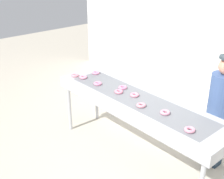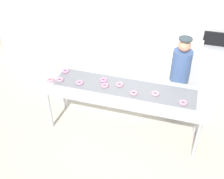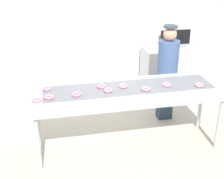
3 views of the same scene
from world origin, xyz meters
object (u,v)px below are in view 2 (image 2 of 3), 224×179
(strawberry_donut_4, at_px, (183,103))
(worker_baker, at_px, (179,74))
(strawberry_donut_2, at_px, (50,80))
(strawberry_donut_5, at_px, (134,93))
(paper_cup_1, at_px, (202,43))
(strawberry_donut_6, at_px, (120,84))
(strawberry_donut_7, at_px, (60,80))
(strawberry_donut_8, at_px, (66,71))
(prep_counter, at_px, (213,70))
(fryer_conveyor, at_px, (124,91))
(strawberry_donut_9, at_px, (104,80))
(strawberry_donut_1, at_px, (80,83))
(strawberry_donut_3, at_px, (105,85))
(menu_display, at_px, (219,39))
(strawberry_donut_0, at_px, (155,93))

(strawberry_donut_4, height_order, worker_baker, worker_baker)
(strawberry_donut_2, bearing_deg, strawberry_donut_5, 1.83)
(strawberry_donut_4, relative_size, paper_cup_1, 1.13)
(strawberry_donut_6, distance_m, strawberry_donut_7, 1.02)
(strawberry_donut_8, relative_size, paper_cup_1, 1.13)
(strawberry_donut_7, distance_m, prep_counter, 3.26)
(strawberry_donut_2, height_order, strawberry_donut_6, same)
(strawberry_donut_8, height_order, paper_cup_1, paper_cup_1)
(strawberry_donut_2, bearing_deg, worker_baker, 23.42)
(fryer_conveyor, xyz_separation_m, strawberry_donut_5, (0.20, -0.13, 0.10))
(strawberry_donut_7, relative_size, strawberry_donut_9, 1.00)
(strawberry_donut_7, xyz_separation_m, strawberry_donut_9, (0.71, 0.20, 0.00))
(strawberry_donut_1, xyz_separation_m, paper_cup_1, (1.92, 2.06, -0.01))
(strawberry_donut_3, bearing_deg, strawberry_donut_9, 115.69)
(strawberry_donut_1, relative_size, worker_baker, 0.08)
(fryer_conveyor, bearing_deg, strawberry_donut_3, -168.17)
(strawberry_donut_3, xyz_separation_m, strawberry_donut_8, (-0.80, 0.22, 0.00))
(fryer_conveyor, relative_size, strawberry_donut_3, 22.16)
(fryer_conveyor, bearing_deg, strawberry_donut_2, -171.96)
(strawberry_donut_4, relative_size, strawberry_donut_6, 1.00)
(strawberry_donut_3, bearing_deg, strawberry_donut_2, -173.22)
(paper_cup_1, xyz_separation_m, menu_display, (0.32, 0.08, 0.09))
(strawberry_donut_2, height_order, strawberry_donut_3, same)
(strawberry_donut_2, xyz_separation_m, strawberry_donut_3, (0.93, 0.11, 0.00))
(paper_cup_1, distance_m, menu_display, 0.34)
(strawberry_donut_1, height_order, worker_baker, worker_baker)
(worker_baker, bearing_deg, prep_counter, -107.96)
(strawberry_donut_1, distance_m, strawberry_donut_4, 1.70)
(fryer_conveyor, distance_m, strawberry_donut_9, 0.40)
(strawberry_donut_7, height_order, strawberry_donut_8, same)
(strawberry_donut_0, relative_size, strawberry_donut_9, 1.00)
(worker_baker, bearing_deg, strawberry_donut_2, 37.37)
(strawberry_donut_2, distance_m, strawberry_donut_5, 1.44)
(strawberry_donut_1, distance_m, strawberry_donut_5, 0.93)
(prep_counter, bearing_deg, fryer_conveyor, -130.05)
(strawberry_donut_3, bearing_deg, worker_baker, 34.55)
(strawberry_donut_2, distance_m, paper_cup_1, 3.22)
(prep_counter, bearing_deg, strawberry_donut_9, -137.67)
(strawberry_donut_1, height_order, strawberry_donut_2, same)
(strawberry_donut_6, bearing_deg, strawberry_donut_3, -157.89)
(prep_counter, bearing_deg, menu_display, 90.00)
(strawberry_donut_8, bearing_deg, strawberry_donut_2, -111.75)
(strawberry_donut_2, bearing_deg, prep_counter, 35.56)
(strawberry_donut_7, xyz_separation_m, paper_cup_1, (2.27, 2.07, -0.01))
(strawberry_donut_1, relative_size, strawberry_donut_7, 1.00)
(strawberry_donut_6, height_order, strawberry_donut_8, same)
(strawberry_donut_8, xyz_separation_m, prep_counter, (2.61, 1.63, -0.53))
(strawberry_donut_0, height_order, strawberry_donut_7, same)
(fryer_conveyor, xyz_separation_m, strawberry_donut_0, (0.53, -0.05, 0.10))
(fryer_conveyor, relative_size, strawberry_donut_9, 22.16)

